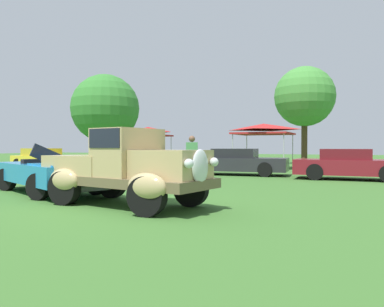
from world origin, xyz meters
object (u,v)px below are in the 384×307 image
Objects in this scene: neighbor_convertible at (51,172)px; show_car_teal at (139,160)px; feature_pickup_truck at (126,167)px; show_car_charcoal at (238,162)px; spectator_between_cars at (192,158)px; canopy_tent_center_field at (264,128)px; show_car_yellow at (42,159)px; canopy_tent_left_field at (148,131)px; show_car_burgundy at (349,165)px.

neighbor_convertible reaches higher than show_car_teal.
feature_pickup_truck is 12.31m from show_car_teal.
spectator_between_cars reaches higher than show_car_charcoal.
canopy_tent_center_field is (-0.19, 5.78, 1.82)m from show_car_charcoal.
neighbor_convertible is 0.98× the size of show_car_yellow.
show_car_charcoal is at bearing -88.16° from canopy_tent_center_field.
canopy_tent_center_field reaches higher than show_car_yellow.
show_car_charcoal is 10.63m from canopy_tent_left_field.
canopy_tent_center_field reaches higher than show_car_charcoal.
feature_pickup_truck is 2.57× the size of spectator_between_cars.
neighbor_convertible is 11.41m from show_car_yellow.
feature_pickup_truck reaches higher than spectator_between_cars.
show_car_yellow is at bearing -175.20° from show_car_charcoal.
show_car_teal is at bearing 108.23° from neighbor_convertible.
show_car_charcoal is at bearing 92.67° from feature_pickup_truck.
canopy_tent_center_field is at bearing 31.44° from show_car_yellow.
show_car_yellow is 2.86× the size of spectator_between_cars.
show_car_teal is (5.27, 1.77, -0.00)m from show_car_yellow.
show_car_charcoal is 4.81m from spectator_between_cars.
canopy_tent_left_field reaches higher than feature_pickup_truck.
canopy_tent_center_field is at bearing 79.78° from neighbor_convertible.
feature_pickup_truck reaches higher than show_car_teal.
show_car_burgundy is 8.28m from canopy_tent_center_field.
spectator_between_cars is at bearing -139.55° from show_car_burgundy.
show_car_burgundy is 2.53× the size of spectator_between_cars.
feature_pickup_truck is at bearing -115.40° from show_car_burgundy.
neighbor_convertible is 1.16× the size of show_car_teal.
show_car_charcoal is at bearing 72.15° from neighbor_convertible.
spectator_between_cars is (-0.16, -4.80, 0.31)m from show_car_charcoal.
show_car_teal is 0.95× the size of show_car_burgundy.
spectator_between_cars is at bearing -89.86° from canopy_tent_center_field.
show_car_yellow is (-11.63, 8.76, -0.26)m from feature_pickup_truck.
canopy_tent_center_field reaches higher than feature_pickup_truck.
spectator_between_cars is at bearing -52.59° from canopy_tent_left_field.
feature_pickup_truck is at bearing -87.64° from canopy_tent_center_field.
canopy_tent_center_field is (11.00, 6.72, 1.82)m from show_car_yellow.
show_car_burgundy is (10.69, -1.42, 0.00)m from show_car_teal.
spectator_between_cars is at bearing 97.12° from feature_pickup_truck.
canopy_tent_center_field reaches higher than spectator_between_cars.
show_car_teal is 5.97m from show_car_charcoal.
show_car_yellow is (-8.39, 7.72, 0.02)m from neighbor_convertible.
feature_pickup_truck is 1.02× the size of show_car_burgundy.
show_car_burgundy is at bearing -26.77° from canopy_tent_left_field.
spectator_between_cars is (11.02, -3.86, 0.31)m from show_car_yellow.
show_car_burgundy is at bearing 1.24° from show_car_yellow.
spectator_between_cars is at bearing -91.91° from show_car_charcoal.
canopy_tent_left_field reaches higher than show_car_teal.
show_car_charcoal is 1.68× the size of canopy_tent_left_field.
show_car_burgundy is at bearing -7.07° from show_car_charcoal.
neighbor_convertible is 10.00m from show_car_teal.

